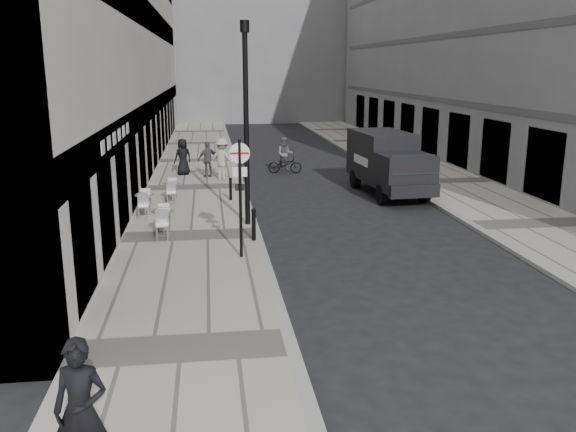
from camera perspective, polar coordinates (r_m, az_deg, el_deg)
The scene contains 17 objects.
ground at distance 9.21m, azimuth 2.59°, elevation -19.50°, with size 120.00×120.00×0.00m, color black.
sidewalk at distance 26.06m, azimuth -8.70°, elevation 2.60°, with size 4.00×60.00×0.12m, color #A29E92.
far_sidewalk at distance 28.05m, azimuth 14.41°, elevation 3.11°, with size 4.00×60.00×0.12m, color #A29E92.
building_far at distance 63.91m, azimuth -5.15°, elevation 19.09°, with size 24.00×16.00×22.00m, color gray.
walking_man at distance 8.08m, azimuth -18.80°, elevation -16.85°, with size 0.67×0.44×1.83m, color black.
sign_post at distance 15.86m, azimuth -4.51°, elevation 3.15°, with size 0.54×0.09×3.14m.
lamppost at distance 19.11m, azimuth -3.95°, elevation 9.46°, with size 0.28×0.28×6.28m.
bollard_near at distance 17.71m, azimuth -3.23°, elevation -0.88°, with size 0.12×0.12×0.90m, color black.
bollard_far at distance 23.18m, azimuth -5.39°, elevation 2.47°, with size 0.11×0.11×0.81m, color black.
panel_van at distance 24.97m, azimuth 9.27°, elevation 5.18°, with size 2.30×5.36×2.46m.
cyclist at distance 29.66m, azimuth -0.30°, elevation 5.33°, with size 1.68×0.79×1.75m.
pedestrian_a at distance 28.10m, azimuth -7.48°, elevation 5.28°, with size 0.96×0.40×1.65m, color #56555A.
pedestrian_b at distance 27.40m, azimuth -6.18°, elevation 5.33°, with size 1.20×0.69×1.86m, color #B1ADA3.
pedestrian_c at distance 28.94m, azimuth -9.81°, elevation 5.48°, with size 0.83×0.54×1.69m, color black.
cafe_table_near at distance 21.29m, azimuth -13.27°, elevation 1.21°, with size 0.66×1.48×0.84m.
cafe_table_mid at distance 18.66m, azimuth -11.59°, elevation -0.40°, with size 0.68×1.54×0.88m.
cafe_table_far at distance 23.37m, azimuth -10.81°, elevation 2.40°, with size 0.63×1.42×0.81m.
Camera 1 is at (-1.39, -7.57, 5.05)m, focal length 38.00 mm.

